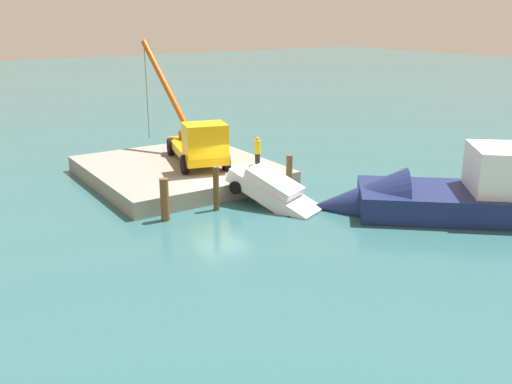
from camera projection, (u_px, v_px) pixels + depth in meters
ground at (220, 200)px, 28.32m from camera, size 200.00×200.00×0.00m
dock at (179, 171)px, 31.90m from camera, size 10.30×9.50×0.87m
crane_truck at (198, 141)px, 31.11m from camera, size 9.94×3.88×6.55m
dock_worker at (258, 152)px, 30.93m from camera, size 0.34×0.34×1.68m
salvaged_car at (274, 191)px, 27.24m from camera, size 4.92×3.51×2.62m
moored_yacht at (449, 206)px, 26.19m from camera, size 12.46×13.67×6.28m
piling_near at (165, 200)px, 25.26m from camera, size 0.39×0.39×1.97m
piling_mid at (216, 189)px, 26.59m from camera, size 0.28×0.28×2.14m
piling_far at (252, 183)px, 27.97m from camera, size 0.33×0.33×1.85m
piling_end at (289, 174)px, 29.22m from camera, size 0.33×0.33×2.02m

